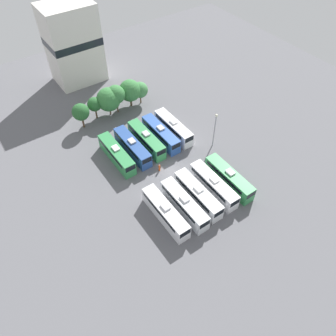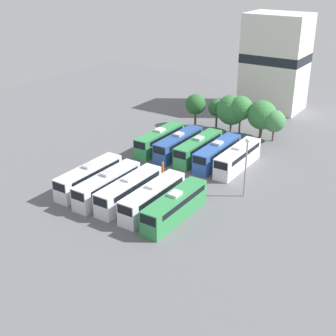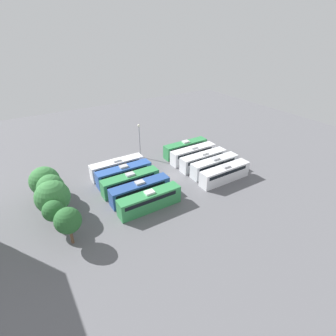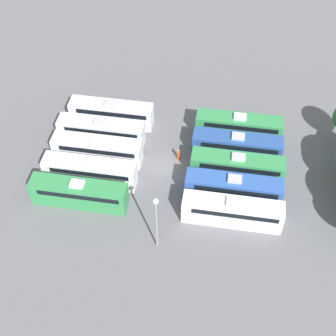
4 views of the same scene
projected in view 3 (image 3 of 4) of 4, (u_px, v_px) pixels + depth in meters
The scene contains 19 objects.
ground_plane at pixel (170, 177), 54.75m from camera, with size 120.39×120.39×0.00m, color slate.
bus_0 at pixel (225, 173), 52.58m from camera, with size 2.46×11.28×3.56m.
bus_1 at pixel (214, 165), 55.52m from camera, with size 2.46×11.28×3.56m.
bus_2 at pixel (203, 160), 57.83m from camera, with size 2.46×11.28×3.56m.
bus_3 at pixel (193, 154), 60.54m from camera, with size 2.46×11.28×3.56m.
bus_4 at pixel (185, 148), 63.30m from camera, with size 2.46×11.28×3.56m.
bus_5 at pixel (150, 200), 44.56m from camera, with size 2.46×11.28×3.56m.
bus_6 at pixel (140, 190), 47.29m from camera, with size 2.46×11.28×3.56m.
bus_7 at pixel (130, 182), 49.79m from camera, with size 2.46×11.28×3.56m.
bus_8 at pixel (124, 174), 52.47m from camera, with size 2.46×11.28×3.56m.
bus_9 at pixel (117, 167), 54.94m from camera, with size 2.46×11.28×3.56m.
worker_person at pixel (169, 179), 52.46m from camera, with size 0.36×0.36×1.65m.
light_pole at pixel (139, 135), 60.20m from camera, with size 0.60×0.60×8.27m.
tree_0 at pixel (68, 221), 36.34m from camera, with size 3.78×3.78×6.07m.
tree_1 at pixel (53, 211), 38.77m from camera, with size 3.22×3.22×5.44m.
tree_2 at pixel (53, 197), 41.30m from camera, with size 5.44×5.44×6.87m.
tree_3 at pixel (51, 188), 42.42m from camera, with size 4.31×4.31×7.00m.
tree_4 at pixel (45, 181), 45.45m from camera, with size 5.11×5.11×6.72m.
tree_5 at pixel (45, 177), 47.72m from camera, with size 3.79×3.79×5.50m.
Camera 3 is at (-39.57, 25.37, 28.14)m, focal length 28.00 mm.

